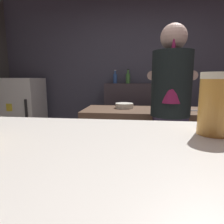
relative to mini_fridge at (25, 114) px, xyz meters
The scene contains 11 objects.
wall_back 2.23m from the mini_fridge, 12.37° to the left, with size 5.20×0.10×2.70m, color #464857.
prep_counter 2.59m from the mini_fridge, 21.81° to the right, with size 2.10×0.60×0.88m, color brown.
back_shelf 1.92m from the mini_fridge, ahead, with size 0.98×0.36×1.14m, color #3E363C.
mini_fridge is the anchor object (origin of this frame).
bartender 2.67m from the mini_fridge, 32.36° to the right, with size 0.46×0.54×1.68m.
mixing_bowl 2.04m from the mini_fridge, 26.41° to the right, with size 0.21×0.21×0.06m, color silver.
chefs_knife 2.73m from the mini_fridge, 21.87° to the right, with size 0.24×0.03×0.01m, color silver.
pint_glass_far 3.46m from the mini_fridge, 51.50° to the right, with size 0.08×0.08×0.15m.
bottle_soy 1.71m from the mini_fridge, ahead, with size 0.07×0.07×0.23m.
bottle_hot_sauce 2.36m from the mini_fridge, ahead, with size 0.07×0.07×0.22m.
bottle_vinegar 1.92m from the mini_fridge, ahead, with size 0.07×0.07×0.24m.
Camera 1 is at (-0.12, -1.41, 1.23)m, focal length 31.17 mm.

